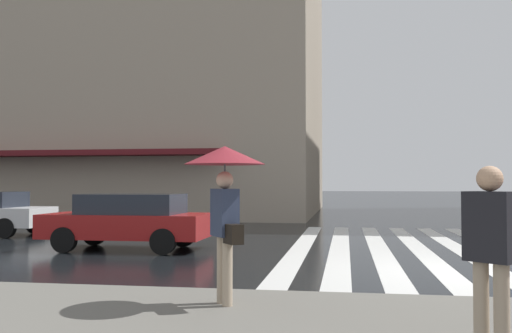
% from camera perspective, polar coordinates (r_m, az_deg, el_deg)
% --- Properties ---
extents(ground_plane, '(220.00, 220.00, 0.00)m').
position_cam_1_polar(ground_plane, '(11.32, 20.65, -10.14)').
color(ground_plane, black).
extents(zebra_crossing, '(13.00, 6.50, 0.01)m').
position_cam_1_polar(zebra_crossing, '(15.18, 16.19, -7.99)').
color(zebra_crossing, silver).
rests_on(zebra_crossing, ground_plane).
extents(haussmann_block_mid, '(17.85, 23.01, 20.43)m').
position_cam_1_polar(haussmann_block_mid, '(35.40, -13.25, 11.92)').
color(haussmann_block_mid, tan).
rests_on(haussmann_block_mid, ground_plane).
extents(car_red, '(1.85, 4.10, 1.41)m').
position_cam_1_polar(car_red, '(14.57, -12.92, -5.31)').
color(car_red, maroon).
rests_on(car_red, ground_plane).
extents(pedestrian_with_floral_umbrella, '(1.03, 1.03, 2.00)m').
position_cam_1_polar(pedestrian_with_floral_umbrella, '(7.09, -3.18, -1.06)').
color(pedestrian_with_floral_umbrella, '#2D3851').
rests_on(pedestrian_with_floral_umbrella, sidewalk_pavement).
extents(pedestrian_far_down_pavement, '(0.44, 0.46, 1.68)m').
position_cam_1_polar(pedestrian_far_down_pavement, '(5.22, 22.81, -7.56)').
color(pedestrian_far_down_pavement, black).
rests_on(pedestrian_far_down_pavement, sidewalk_pavement).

